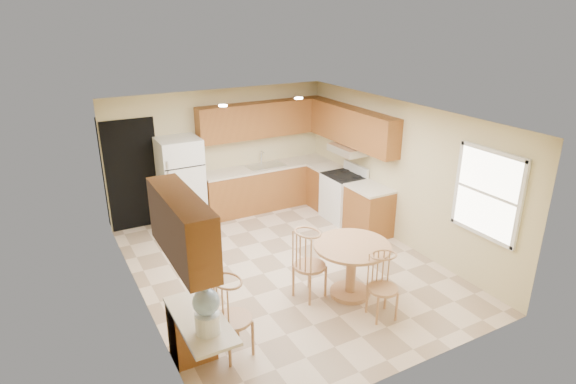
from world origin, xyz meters
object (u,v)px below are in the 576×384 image
refrigerator (181,183)px  chair_table_a (314,260)px  chair_table_b (388,284)px  dining_table (351,262)px  water_crock (207,310)px  chair_desk (236,314)px  stove (343,196)px

refrigerator → chair_table_a: (0.85, -3.39, -0.22)m
refrigerator → chair_table_b: 4.52m
refrigerator → chair_table_a: bearing=-75.9°
dining_table → water_crock: bearing=-161.5°
chair_table_b → water_crock: (-2.50, -0.08, 0.48)m
dining_table → chair_table_b: 0.74m
refrigerator → water_crock: 4.49m
chair_table_b → chair_desk: bearing=2.7°
refrigerator → chair_table_b: size_ratio=1.88×
refrigerator → chair_table_b: refrigerator is taller
refrigerator → chair_table_a: refrigerator is taller
stove → refrigerator: bearing=157.0°
chair_table_a → chair_desk: 1.58m
chair_table_a → dining_table: bearing=59.4°
chair_desk → water_crock: 0.69m
chair_desk → chair_table_b: bearing=72.4°
chair_table_a → chair_table_b: (0.60, -0.89, -0.08)m
water_crock → refrigerator: bearing=76.5°
dining_table → chair_table_a: size_ratio=1.05×
chair_table_a → water_crock: (-1.90, -0.97, 0.40)m
refrigerator → chair_desk: (-0.60, -4.02, -0.23)m
chair_table_b → water_crock: 2.54m
stove → water_crock: size_ratio=1.85×
chair_table_b → water_crock: bearing=11.6°
water_crock → stove: bearing=38.7°
stove → chair_desk: bearing=-141.1°
chair_table_a → chair_desk: size_ratio=1.01×
chair_table_b → chair_table_a: bearing=-46.3°
water_crock → chair_desk: bearing=36.8°
refrigerator → chair_desk: size_ratio=1.66×
dining_table → chair_table_a: 0.58m
dining_table → water_crock: 2.63m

